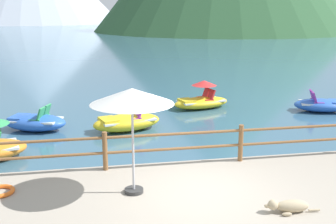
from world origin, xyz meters
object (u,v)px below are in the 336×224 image
at_px(beach_umbrella, 132,98).
at_px(life_ring, 0,191).
at_px(pedal_boat_1, 201,100).
at_px(pedal_boat_4, 321,105).
at_px(dog_resting, 289,206).
at_px(pedal_boat_2, 127,122).
at_px(pedal_boat_0, 35,122).

bearing_deg(beach_umbrella, life_ring, 170.50).
relative_size(pedal_boat_1, pedal_boat_4, 1.10).
relative_size(dog_resting, pedal_boat_1, 0.40).
distance_m(dog_resting, pedal_boat_1, 10.30).
bearing_deg(dog_resting, pedal_boat_2, 108.10).
height_order(beach_umbrella, pedal_boat_0, beach_umbrella).
bearing_deg(pedal_boat_4, beach_umbrella, -139.49).
xyz_separation_m(life_ring, pedal_boat_2, (3.15, 5.57, -0.13)).
bearing_deg(pedal_boat_0, beach_umbrella, -67.16).
bearing_deg(pedal_boat_1, dog_resting, -95.70).
bearing_deg(life_ring, dog_resting, -18.61).
distance_m(life_ring, pedal_boat_2, 6.40).
bearing_deg(pedal_boat_1, pedal_boat_2, -141.02).
xyz_separation_m(dog_resting, pedal_boat_1, (1.02, 10.25, -0.15)).
relative_size(pedal_boat_0, pedal_boat_2, 0.92).
xyz_separation_m(pedal_boat_1, pedal_boat_2, (-3.46, -2.80, -0.07)).
bearing_deg(pedal_boat_0, pedal_boat_1, 18.37).
relative_size(dog_resting, pedal_boat_2, 0.40).
bearing_deg(pedal_boat_1, pedal_boat_4, -17.18).
bearing_deg(life_ring, beach_umbrella, -9.50).
bearing_deg(pedal_boat_2, pedal_boat_1, 38.98).
height_order(dog_resting, pedal_boat_1, pedal_boat_1).
bearing_deg(life_ring, pedal_boat_0, 90.14).
distance_m(dog_resting, pedal_boat_4, 10.52).
xyz_separation_m(dog_resting, pedal_boat_2, (-2.44, 7.45, -0.21)).
relative_size(pedal_boat_0, pedal_boat_1, 0.91).
xyz_separation_m(beach_umbrella, pedal_boat_4, (8.61, 7.36, -2.16)).
height_order(beach_umbrella, pedal_boat_4, beach_umbrella).
bearing_deg(life_ring, pedal_boat_1, 51.68).
distance_m(life_ring, pedal_boat_0, 6.17).
height_order(life_ring, pedal_boat_0, pedal_boat_0).
bearing_deg(dog_resting, pedal_boat_1, 84.30).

